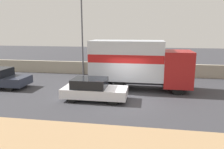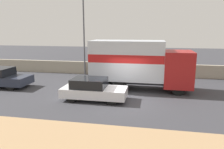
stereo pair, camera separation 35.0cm
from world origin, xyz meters
The scene contains 5 objects.
ground_plane centered at (0.00, 0.00, 0.00)m, with size 80.00×80.00×0.00m, color #38383D.
stone_wall_backdrop centered at (0.00, 7.38, 0.60)m, with size 60.00×0.35×1.20m.
street_lamp centered at (-4.81, 7.02, 4.65)m, with size 0.56×0.28×8.17m.
box_truck centered at (0.59, 2.64, 1.97)m, with size 7.14×2.40×3.53m.
car_hatchback centered at (-1.94, -0.33, 0.67)m, with size 3.98×1.71×1.36m.
Camera 1 is at (1.33, -12.96, 4.33)m, focal length 35.00 mm.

